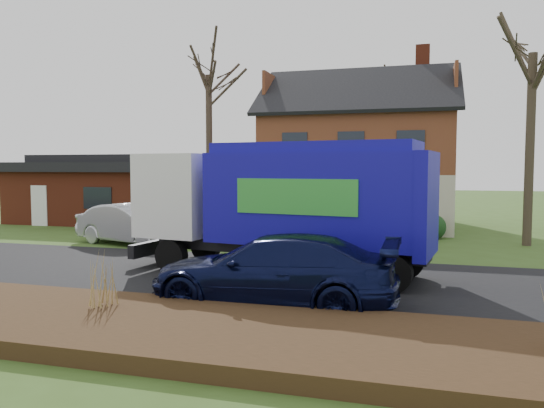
# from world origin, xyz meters

# --- Properties ---
(ground) EXTENTS (120.00, 120.00, 0.00)m
(ground) POSITION_xyz_m (0.00, 0.00, 0.00)
(ground) COLOR #36511B
(ground) RESTS_ON ground
(road) EXTENTS (80.00, 7.00, 0.02)m
(road) POSITION_xyz_m (0.00, 0.00, 0.01)
(road) COLOR black
(road) RESTS_ON ground
(mulch_verge) EXTENTS (80.00, 3.50, 0.30)m
(mulch_verge) POSITION_xyz_m (0.00, -5.30, 0.15)
(mulch_verge) COLOR black
(mulch_verge) RESTS_ON ground
(main_house) EXTENTS (12.95, 8.95, 9.26)m
(main_house) POSITION_xyz_m (1.49, 13.91, 4.03)
(main_house) COLOR beige
(main_house) RESTS_ON ground
(ranch_house) EXTENTS (9.80, 8.20, 3.70)m
(ranch_house) POSITION_xyz_m (-12.00, 13.00, 1.81)
(ranch_house) COLOR maroon
(ranch_house) RESTS_ON ground
(garbage_truck) EXTENTS (8.90, 3.48, 3.72)m
(garbage_truck) POSITION_xyz_m (1.44, 0.65, 2.14)
(garbage_truck) COLOR black
(garbage_truck) RESTS_ON ground
(silver_sedan) EXTENTS (5.12, 2.94, 1.59)m
(silver_sedan) POSITION_xyz_m (-5.84, 4.70, 0.80)
(silver_sedan) COLOR #A7A9AF
(silver_sedan) RESTS_ON ground
(navy_wagon) EXTENTS (5.48, 2.29, 1.58)m
(navy_wagon) POSITION_xyz_m (2.07, -2.75, 0.79)
(navy_wagon) COLOR black
(navy_wagon) RESTS_ON ground
(tree_front_west) EXTENTS (3.50, 3.50, 10.41)m
(tree_front_west) POSITION_xyz_m (-4.91, 10.33, 8.58)
(tree_front_west) COLOR #3F3026
(tree_front_west) RESTS_ON ground
(tree_front_east) EXTENTS (3.80, 3.80, 10.55)m
(tree_front_east) POSITION_xyz_m (9.09, 8.67, 8.57)
(tree_front_east) COLOR #3E3425
(tree_front_east) RESTS_ON ground
(tree_back) EXTENTS (3.24, 3.24, 10.27)m
(tree_back) POSITION_xyz_m (3.08, 20.59, 8.56)
(tree_back) COLOR #3E2D25
(tree_back) RESTS_ON ground
(grass_clump_mid) EXTENTS (0.38, 0.32, 1.07)m
(grass_clump_mid) POSITION_xyz_m (-0.80, -4.76, 0.84)
(grass_clump_mid) COLOR #9D8045
(grass_clump_mid) RESTS_ON mulch_verge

